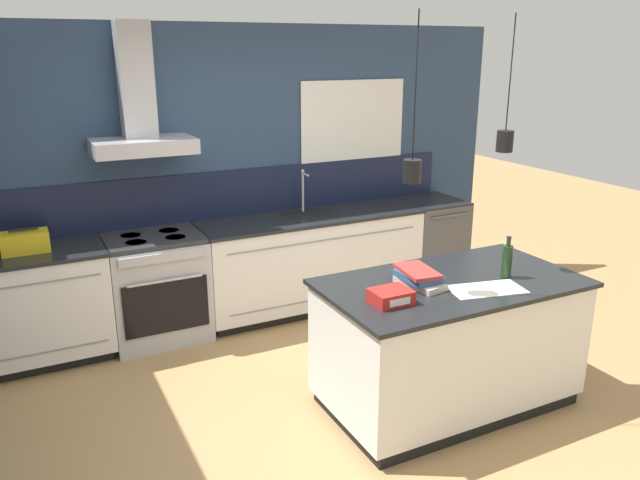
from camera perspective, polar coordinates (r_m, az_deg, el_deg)
ground_plane at (r=4.46m, az=1.40°, el=-15.26°), size 16.00×16.00×0.00m
wall_back at (r=5.69m, az=-8.52°, el=6.48°), size 5.60×2.40×2.60m
counter_run_left at (r=5.36m, az=-24.93°, el=-5.62°), size 1.18×0.64×0.91m
counter_run_sink at (r=5.89m, az=-0.79°, el=-1.95°), size 2.13×0.64×1.31m
oven_range at (r=5.45m, az=-14.65°, el=-4.23°), size 0.79×0.66×0.91m
dishwasher at (r=6.57m, az=9.90°, el=-0.23°), size 0.60×0.65×0.91m
kitchen_island at (r=4.42m, az=11.64°, el=-9.15°), size 1.74×0.96×0.91m
bottle_on_island at (r=4.35m, az=16.72°, el=-1.83°), size 0.07×0.07×0.29m
book_stack at (r=4.10m, az=9.00°, el=-3.39°), size 0.24×0.38×0.11m
red_supply_box at (r=3.81m, az=6.50°, el=-5.15°), size 0.24×0.20×0.08m
paper_pile at (r=4.14m, az=14.98°, el=-4.38°), size 0.52×0.35×0.01m
yellow_toolbox at (r=5.19m, az=-25.37°, el=-0.18°), size 0.34×0.18×0.19m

